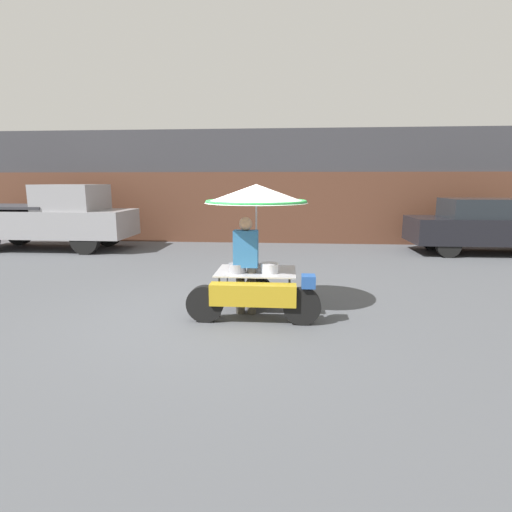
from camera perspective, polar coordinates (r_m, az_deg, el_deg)
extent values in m
plane|color=#4C4F54|center=(6.46, -4.92, -8.30)|extent=(36.00, 36.00, 0.00)
cube|color=#38383D|center=(14.71, 0.60, 9.89)|extent=(28.00, 2.00, 3.82)
cube|color=#563323|center=(13.71, 0.28, 6.88)|extent=(23.80, 0.06, 2.40)
cylinder|color=black|center=(5.97, 6.58, -7.13)|extent=(0.56, 0.14, 0.56)
cylinder|color=black|center=(6.09, -7.30, -6.78)|extent=(0.56, 0.14, 0.56)
cube|color=#B7931E|center=(5.94, -0.44, -5.53)|extent=(1.28, 0.24, 0.32)
cube|color=#234C93|center=(5.87, 7.49, -3.60)|extent=(0.20, 0.24, 0.18)
cylinder|color=black|center=(6.84, 0.22, -5.00)|extent=(0.50, 0.14, 0.50)
cylinder|color=#515156|center=(6.16, 4.78, -6.09)|extent=(0.03, 0.03, 0.65)
cylinder|color=#515156|center=(6.91, 4.78, -4.24)|extent=(0.03, 0.03, 0.65)
cylinder|color=#515156|center=(6.25, -5.22, -5.86)|extent=(0.03, 0.03, 0.65)
cylinder|color=#515156|center=(6.99, -4.14, -4.06)|extent=(0.03, 0.03, 0.65)
cube|color=#B2B2B7|center=(6.47, 0.04, -2.18)|extent=(1.27, 0.91, 0.02)
cylinder|color=#B2B2B7|center=(6.37, 0.04, 2.70)|extent=(0.03, 0.03, 1.09)
cone|color=white|center=(6.32, 0.04, 8.92)|extent=(1.62, 1.62, 0.29)
torus|color=green|center=(6.32, 0.04, 7.79)|extent=(1.59, 1.59, 0.05)
cylinder|color=#939399|center=(6.33, -2.66, -1.73)|extent=(0.28, 0.28, 0.14)
cylinder|color=silver|center=(6.31, 1.95, -1.72)|extent=(0.29, 0.29, 0.15)
cylinder|color=#939399|center=(6.65, -0.38, -1.45)|extent=(0.26, 0.26, 0.07)
cylinder|color=#4C473D|center=(6.39, -2.24, -4.88)|extent=(0.14, 0.14, 0.77)
cylinder|color=#4C473D|center=(6.38, -0.63, -4.92)|extent=(0.14, 0.14, 0.77)
cube|color=teal|center=(6.24, -1.46, 1.06)|extent=(0.38, 0.22, 0.58)
sphere|color=tan|center=(6.19, -1.48, 4.64)|extent=(0.21, 0.21, 0.21)
cylinder|color=black|center=(12.32, 25.81, 1.30)|extent=(0.65, 0.20, 0.65)
cylinder|color=black|center=(13.65, 23.68, 2.28)|extent=(0.65, 0.20, 0.65)
cube|color=black|center=(13.49, 30.41, 3.19)|extent=(4.51, 1.68, 0.73)
cube|color=#1E2328|center=(13.34, 29.79, 5.95)|extent=(2.16, 1.48, 0.55)
cylinder|color=black|center=(12.59, -23.25, 2.09)|extent=(0.83, 0.24, 0.83)
cylinder|color=black|center=(13.96, -20.32, 3.05)|extent=(0.83, 0.24, 0.83)
cylinder|color=black|center=(15.52, -30.74, 2.91)|extent=(0.83, 0.24, 0.83)
cube|color=#939399|center=(13.98, -27.52, 4.20)|extent=(5.15, 1.81, 0.81)
cube|color=#939399|center=(13.51, -24.83, 7.62)|extent=(1.75, 1.67, 0.77)
cube|color=#2D2D33|center=(14.52, -31.16, 6.08)|extent=(2.68, 1.74, 0.08)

